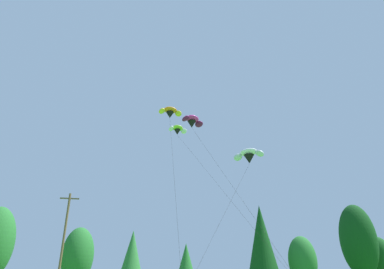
% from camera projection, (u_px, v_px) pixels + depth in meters
% --- Properties ---
extents(treeline_tree_d, '(4.57, 4.57, 10.25)m').
position_uv_depth(treeline_tree_d, '(78.00, 256.00, 49.48)').
color(treeline_tree_d, '#472D19').
rests_on(treeline_tree_d, ground_plane).
extents(treeline_tree_e, '(3.84, 3.84, 10.17)m').
position_uv_depth(treeline_tree_e, '(132.00, 256.00, 51.85)').
color(treeline_tree_e, '#472D19').
rests_on(treeline_tree_e, ground_plane).
extents(treeline_tree_f, '(3.40, 3.40, 8.18)m').
position_uv_depth(treeline_tree_f, '(186.00, 264.00, 50.92)').
color(treeline_tree_f, '#472D19').
rests_on(treeline_tree_f, ground_plane).
extents(treeline_tree_g, '(4.77, 4.77, 14.41)m').
position_uv_depth(treeline_tree_g, '(262.00, 239.00, 54.14)').
color(treeline_tree_g, '#472D19').
rests_on(treeline_tree_g, ground_plane).
extents(treeline_tree_h, '(4.36, 4.36, 9.49)m').
position_uv_depth(treeline_tree_h, '(303.00, 261.00, 52.99)').
color(treeline_tree_h, '#472D19').
rests_on(treeline_tree_h, ground_plane).
extents(treeline_tree_i, '(5.90, 5.90, 15.18)m').
position_uv_depth(treeline_tree_i, '(358.00, 240.00, 57.13)').
color(treeline_tree_i, '#472D19').
rests_on(treeline_tree_i, ground_plane).
extents(treeline_tree_j, '(4.54, 4.54, 10.16)m').
position_uv_depth(treeline_tree_j, '(381.00, 261.00, 59.01)').
color(treeline_tree_j, '#472D19').
rests_on(treeline_tree_j, ground_plane).
extents(utility_pole, '(2.20, 0.26, 12.32)m').
position_uv_depth(utility_pole, '(63.00, 245.00, 38.15)').
color(utility_pole, brown).
rests_on(utility_pole, ground_plane).
extents(parafoil_kite_high_white, '(10.05, 10.18, 14.19)m').
position_uv_depth(parafoil_kite_high_white, '(249.00, 156.00, 36.19)').
color(parafoil_kite_high_white, white).
extents(parafoil_kite_mid_magenta, '(6.88, 12.25, 17.89)m').
position_uv_depth(parafoil_kite_mid_magenta, '(192.00, 121.00, 37.40)').
color(parafoil_kite_mid_magenta, '#D12893').
extents(parafoil_kite_far_orange, '(2.67, 8.98, 18.10)m').
position_uv_depth(parafoil_kite_far_orange, '(170.00, 112.00, 36.07)').
color(parafoil_kite_far_orange, orange).
extents(parafoil_kite_low_lime_white, '(7.44, 17.65, 19.40)m').
position_uv_depth(parafoil_kite_low_lime_white, '(178.00, 130.00, 43.13)').
color(parafoil_kite_low_lime_white, '#93D633').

